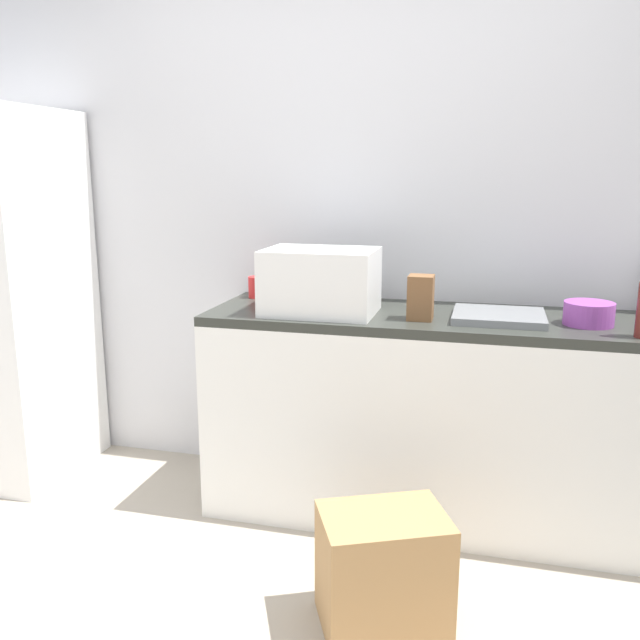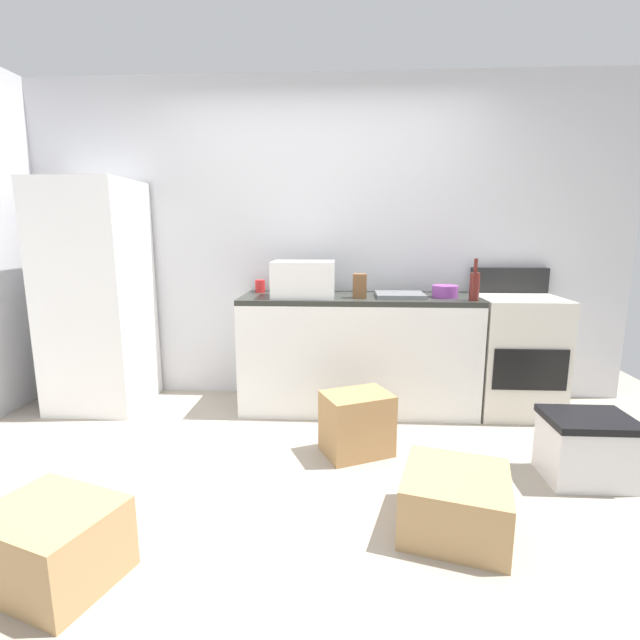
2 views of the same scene
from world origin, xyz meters
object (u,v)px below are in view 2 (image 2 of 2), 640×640
at_px(refrigerator, 97,297).
at_px(cardboard_box_small, 52,544).
at_px(microwave, 303,279).
at_px(cardboard_box_large, 357,423).
at_px(knife_block, 360,286).
at_px(stove_oven, 515,352).
at_px(mixing_bowl, 445,291).
at_px(cardboard_box_medium, 455,502).
at_px(storage_bin, 586,448).
at_px(wine_bottle, 475,285).
at_px(coffee_mug, 260,286).

distance_m(refrigerator, cardboard_box_small, 2.18).
relative_size(microwave, cardboard_box_large, 1.13).
distance_m(knife_block, cardboard_box_small, 2.38).
distance_m(stove_oven, cardboard_box_large, 1.50).
height_order(microwave, mixing_bowl, microwave).
bearing_deg(cardboard_box_medium, cardboard_box_large, 120.58).
height_order(stove_oven, cardboard_box_medium, stove_oven).
bearing_deg(storage_bin, mixing_bowl, 121.40).
xyz_separation_m(knife_block, mixing_bowl, (0.64, 0.07, -0.04)).
relative_size(cardboard_box_large, cardboard_box_medium, 0.86).
xyz_separation_m(microwave, wine_bottle, (1.23, -0.12, -0.03)).
bearing_deg(cardboard_box_large, storage_bin, -11.07).
bearing_deg(refrigerator, knife_block, -1.73).
relative_size(wine_bottle, coffee_mug, 3.00).
xyz_separation_m(refrigerator, knife_block, (2.05, -0.06, 0.11)).
distance_m(cardboard_box_large, cardboard_box_small, 1.70).
distance_m(mixing_bowl, cardboard_box_medium, 1.72).
xyz_separation_m(refrigerator, cardboard_box_large, (2.03, -0.75, -0.69)).
xyz_separation_m(stove_oven, cardboard_box_small, (-2.48, -1.96, -0.31)).
bearing_deg(stove_oven, coffee_mug, 175.23).
distance_m(microwave, cardboard_box_small, 2.23).
distance_m(refrigerator, cardboard_box_large, 2.27).
bearing_deg(storage_bin, cardboard_box_small, -160.25).
bearing_deg(cardboard_box_large, knife_block, 87.96).
relative_size(knife_block, storage_bin, 0.39).
bearing_deg(microwave, cardboard_box_medium, -60.06).
bearing_deg(microwave, stove_oven, 3.29).
bearing_deg(knife_block, cardboard_box_small, -124.55).
distance_m(knife_block, mixing_bowl, 0.65).
relative_size(knife_block, cardboard_box_small, 0.36).
height_order(stove_oven, knife_block, stove_oven).
bearing_deg(cardboard_box_large, wine_bottle, 35.03).
bearing_deg(refrigerator, microwave, -1.37).
relative_size(wine_bottle, cardboard_box_small, 0.60).
relative_size(refrigerator, wine_bottle, 5.90).
distance_m(knife_block, cardboard_box_medium, 1.72).
bearing_deg(knife_block, storage_bin, -36.66).
xyz_separation_m(cardboard_box_large, cardboard_box_small, (-1.24, -1.16, -0.04)).
height_order(mixing_bowl, cardboard_box_medium, mixing_bowl).
bearing_deg(coffee_mug, cardboard_box_large, -51.36).
relative_size(stove_oven, cardboard_box_medium, 2.31).
height_order(cardboard_box_large, cardboard_box_small, cardboard_box_large).
bearing_deg(knife_block, coffee_mug, 160.35).
bearing_deg(mixing_bowl, cardboard_box_large, -131.64).
relative_size(wine_bottle, mixing_bowl, 1.58).
relative_size(mixing_bowl, cardboard_box_large, 0.47).
distance_m(coffee_mug, mixing_bowl, 1.46).
height_order(stove_oven, coffee_mug, stove_oven).
relative_size(refrigerator, cardboard_box_large, 4.33).
bearing_deg(cardboard_box_small, wine_bottle, 39.96).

